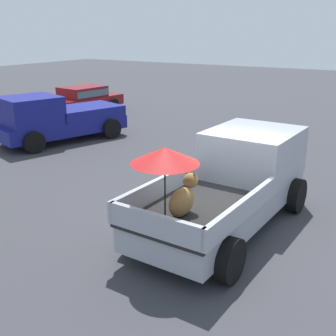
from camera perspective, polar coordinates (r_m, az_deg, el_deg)
ground_plane at (r=9.28m, az=7.41°, el=-8.05°), size 80.00×80.00×0.00m
pickup_truck_main at (r=9.25m, az=8.74°, el=-1.72°), size 5.11×2.39×2.21m
pickup_truck_far at (r=16.59m, az=-14.75°, el=6.43°), size 5.11×3.21×1.80m
parked_sedan_near at (r=22.24m, az=-11.48°, el=9.17°), size 4.47×2.35×1.33m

